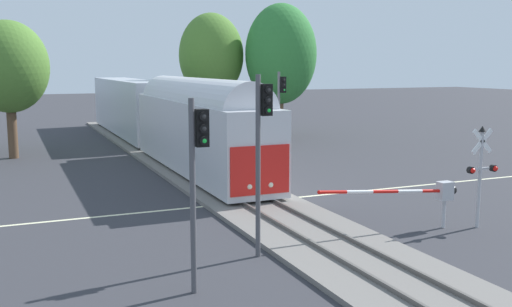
# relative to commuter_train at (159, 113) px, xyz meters

# --- Properties ---
(ground_plane) EXTENTS (220.00, 220.00, 0.00)m
(ground_plane) POSITION_rel_commuter_train_xyz_m (-0.00, -16.81, -2.79)
(ground_plane) COLOR #333338
(road_centre_stripe) EXTENTS (44.00, 0.20, 0.01)m
(road_centre_stripe) POSITION_rel_commuter_train_xyz_m (-0.00, -16.81, -2.79)
(road_centre_stripe) COLOR beige
(road_centre_stripe) RESTS_ON ground
(railway_track) EXTENTS (4.40, 80.00, 0.32)m
(railway_track) POSITION_rel_commuter_train_xyz_m (-0.00, -16.81, -2.70)
(railway_track) COLOR slate
(railway_track) RESTS_ON ground
(commuter_train) EXTENTS (3.04, 39.13, 5.16)m
(commuter_train) POSITION_rel_commuter_train_xyz_m (0.00, 0.00, 0.00)
(commuter_train) COLOR silver
(commuter_train) RESTS_ON railway_track
(crossing_gate_near) EXTENTS (6.04, 0.40, 1.93)m
(crossing_gate_near) POSITION_rel_commuter_train_xyz_m (4.54, -23.66, -1.35)
(crossing_gate_near) COLOR #B7B7BC
(crossing_gate_near) RESTS_ON ground
(crossing_signal_mast) EXTENTS (1.36, 0.44, 3.92)m
(crossing_signal_mast) POSITION_rel_commuter_train_xyz_m (6.47, -24.16, -0.40)
(crossing_signal_mast) COLOR #B2B2B7
(crossing_signal_mast) RESTS_ON ground
(traffic_signal_far_side) EXTENTS (0.53, 0.38, 5.78)m
(traffic_signal_far_side) POSITION_rel_commuter_train_xyz_m (5.79, -7.92, 1.07)
(traffic_signal_far_side) COLOR #4C4C51
(traffic_signal_far_side) RESTS_ON ground
(traffic_signal_median) EXTENTS (0.53, 0.38, 5.89)m
(traffic_signal_median) POSITION_rel_commuter_train_xyz_m (-2.52, -24.04, 1.14)
(traffic_signal_median) COLOR #4C4C51
(traffic_signal_median) RESTS_ON ground
(traffic_signal_near_left) EXTENTS (0.53, 0.38, 5.33)m
(traffic_signal_near_left) POSITION_rel_commuter_train_xyz_m (-5.34, -26.19, 0.78)
(traffic_signal_near_left) COLOR #4C4C51
(traffic_signal_near_left) RESTS_ON ground
(elm_centre_background) EXTENTS (5.60, 5.60, 10.64)m
(elm_centre_background) POSITION_rel_commuter_train_xyz_m (6.68, 8.05, 4.21)
(elm_centre_background) COLOR brown
(elm_centre_background) RESTS_ON ground
(oak_behind_train) EXTENTS (5.18, 5.18, 9.10)m
(oak_behind_train) POSITION_rel_commuter_train_xyz_m (-9.66, 1.17, 3.25)
(oak_behind_train) COLOR brown
(oak_behind_train) RESTS_ON ground
(oak_far_right) EXTENTS (6.06, 6.06, 11.33)m
(oak_far_right) POSITION_rel_commuter_train_xyz_m (11.75, 4.65, 4.30)
(oak_far_right) COLOR brown
(oak_far_right) RESTS_ON ground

